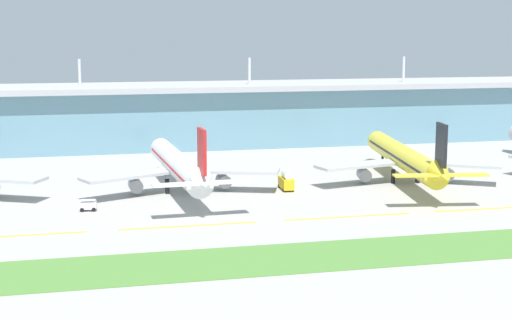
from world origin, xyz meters
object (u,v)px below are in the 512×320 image
Objects in this scene: airliner_near_middle at (179,166)px; airliner_far_middle at (404,158)px; baggage_cart at (88,205)px; fuel_truck at (286,181)px.

airliner_far_middle is at bearing -1.15° from airliner_near_middle.
fuel_truck is at bearing 14.31° from baggage_cart.
airliner_near_middle is 58.57m from airliner_far_middle.
airliner_near_middle is 0.94× the size of airliner_far_middle.
airliner_far_middle reaches higher than fuel_truck.
fuel_truck is at bearing -175.33° from airliner_far_middle.
fuel_truck is (48.27, 12.31, 1.00)m from baggage_cart.
airliner_near_middle is at bearing 178.85° from airliner_far_middle.
baggage_cart is at bearing -169.50° from airliner_far_middle.
fuel_truck reaches higher than baggage_cart.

